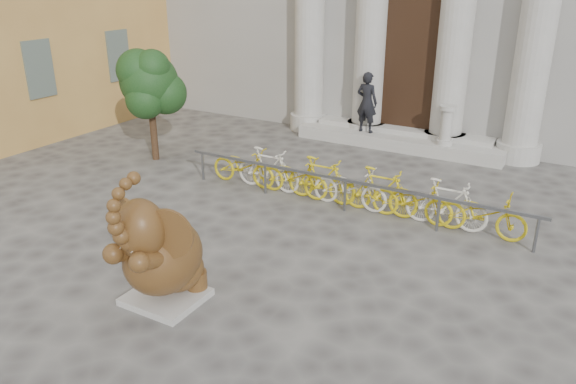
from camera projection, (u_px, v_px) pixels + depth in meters
The scene contains 7 objects.
ground at pixel (194, 300), 8.80m from camera, with size 80.00×80.00×0.00m, color #474442.
entrance_steps at pixel (399, 141), 16.28m from camera, with size 6.00×1.20×0.36m, color #A8A59E.
elephant_statue at pixel (160, 255), 8.47m from camera, with size 1.51×1.66×2.25m.
bike_rack at pixel (350, 185), 12.06m from camera, with size 8.00×0.53×1.00m.
tree at pixel (150, 83), 14.50m from camera, with size 1.71×1.56×2.96m.
pedestrian at pixel (367, 102), 16.18m from camera, with size 0.64×0.42×1.76m, color black.
balustrade_post at pixel (446, 127), 15.15m from camera, with size 0.44×0.44×1.07m.
Camera 1 is at (5.04, -5.78, 4.85)m, focal length 35.00 mm.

